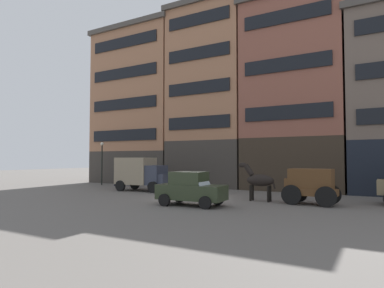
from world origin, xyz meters
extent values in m
plane|color=#605B56|center=(0.00, 0.00, 0.00)|extent=(120.00, 120.00, 0.00)
cube|color=#38332D|center=(-11.81, 10.32, 1.65)|extent=(9.55, 6.46, 3.30)
cube|color=#9E6B4C|center=(-11.81, 10.32, 9.58)|extent=(9.55, 6.46, 12.57)
cube|color=#47423D|center=(-11.81, 10.32, 16.12)|extent=(10.05, 6.96, 0.50)
cube|color=black|center=(-11.81, 7.03, 4.87)|extent=(8.02, 0.12, 1.10)
cube|color=black|center=(-11.81, 7.03, 8.01)|extent=(8.02, 0.12, 1.10)
cube|color=black|center=(-11.81, 7.03, 11.15)|extent=(8.02, 0.12, 1.10)
cube|color=black|center=(-11.81, 7.03, 14.30)|extent=(8.02, 0.12, 1.10)
cube|color=#38332D|center=(-3.30, 10.32, 2.07)|extent=(7.17, 6.46, 4.14)
cube|color=#9E6B4C|center=(-3.30, 10.32, 10.29)|extent=(7.17, 6.46, 12.29)
cube|color=#47423D|center=(-3.30, 10.32, 16.68)|extent=(7.67, 6.96, 0.50)
cube|color=black|center=(-3.30, 7.03, 5.68)|extent=(6.03, 0.12, 1.10)
cube|color=black|center=(-3.30, 7.03, 8.75)|extent=(6.03, 0.12, 1.10)
cube|color=black|center=(-3.30, 7.03, 11.83)|extent=(6.03, 0.12, 1.10)
cube|color=black|center=(-3.30, 7.03, 14.90)|extent=(6.03, 0.12, 1.10)
cube|color=#33281E|center=(4.36, 10.32, 2.10)|extent=(7.84, 6.46, 4.20)
cube|color=brown|center=(4.36, 10.32, 9.77)|extent=(7.84, 6.46, 11.14)
cube|color=#47423D|center=(4.36, 10.32, 15.59)|extent=(8.34, 6.96, 0.50)
cube|color=black|center=(4.36, 7.03, 6.05)|extent=(6.59, 0.12, 1.10)
cube|color=black|center=(4.36, 7.03, 9.77)|extent=(6.59, 0.12, 1.10)
cube|color=black|center=(4.36, 7.03, 13.48)|extent=(6.59, 0.12, 1.10)
cube|color=brown|center=(7.08, 1.08, 0.70)|extent=(2.77, 1.45, 0.36)
cube|color=brown|center=(7.08, 1.08, 1.43)|extent=(2.35, 1.23, 1.10)
cube|color=brown|center=(5.93, 1.15, 1.18)|extent=(0.46, 1.06, 0.50)
cylinder|color=black|center=(6.14, 0.43, 0.55)|extent=(1.10, 0.14, 1.10)
cylinder|color=black|center=(6.22, 1.84, 0.55)|extent=(1.10, 0.14, 1.10)
cylinder|color=black|center=(7.94, 0.33, 0.55)|extent=(1.10, 0.14, 1.10)
cylinder|color=black|center=(8.01, 1.74, 0.55)|extent=(1.10, 0.14, 1.10)
ellipsoid|color=black|center=(4.18, 1.08, 1.25)|extent=(1.73, 0.69, 0.70)
cylinder|color=black|center=(3.45, 1.12, 1.85)|extent=(0.68, 0.36, 0.76)
ellipsoid|color=black|center=(3.06, 1.15, 2.15)|extent=(0.57, 0.27, 0.30)
cylinder|color=black|center=(4.98, 1.04, 1.10)|extent=(0.27, 0.11, 0.65)
cylinder|color=black|center=(3.62, 0.94, 0.47)|extent=(0.14, 0.14, 0.95)
cylinder|color=black|center=(3.64, 1.29, 0.47)|extent=(0.14, 0.14, 0.95)
cylinder|color=black|center=(4.72, 0.87, 0.47)|extent=(0.14, 0.14, 0.95)
cylinder|color=black|center=(4.74, 1.23, 0.47)|extent=(0.14, 0.14, 0.95)
cube|color=#333847|center=(-4.73, 2.66, 1.27)|extent=(1.50, 1.78, 1.50)
cube|color=#333847|center=(-4.04, 2.70, 0.97)|extent=(0.98, 1.50, 0.80)
cube|color=gray|center=(-6.53, 2.55, 1.57)|extent=(2.91, 2.06, 2.10)
cube|color=silver|center=(-4.29, 2.69, 1.52)|extent=(0.27, 1.37, 0.64)
cylinder|color=black|center=(-4.34, 3.64, 0.42)|extent=(0.85, 0.27, 0.84)
cylinder|color=black|center=(-4.23, 1.74, 0.42)|extent=(0.85, 0.27, 0.84)
cylinder|color=black|center=(-7.34, 3.46, 0.42)|extent=(0.85, 0.27, 0.84)
cylinder|color=black|center=(-7.22, 1.56, 0.42)|extent=(0.85, 0.27, 0.84)
cube|color=#2D3823|center=(1.49, -2.51, 0.73)|extent=(3.78, 1.79, 0.80)
cube|color=#2D3823|center=(1.34, -2.52, 1.48)|extent=(1.87, 1.53, 0.70)
cube|color=silver|center=(2.19, -2.48, 1.35)|extent=(0.40, 1.33, 0.56)
cylinder|color=black|center=(2.65, -1.61, 0.33)|extent=(0.67, 0.21, 0.66)
cylinder|color=black|center=(2.73, -3.29, 0.33)|extent=(0.67, 0.21, 0.66)
cylinder|color=black|center=(0.25, -1.74, 0.33)|extent=(0.67, 0.21, 0.66)
cylinder|color=black|center=(0.34, -3.41, 0.33)|extent=(0.67, 0.21, 0.66)
cylinder|color=black|center=(-11.05, 5.07, 0.42)|extent=(0.16, 0.16, 0.85)
cylinder|color=black|center=(-10.85, 5.07, 0.42)|extent=(0.16, 0.16, 0.85)
cylinder|color=black|center=(-10.95, 5.07, 1.16)|extent=(0.45, 0.45, 0.62)
sphere|color=tan|center=(-10.95, 5.07, 1.60)|extent=(0.22, 0.22, 0.22)
cylinder|color=black|center=(-10.95, 5.07, 1.70)|extent=(0.28, 0.28, 0.02)
cylinder|color=black|center=(-10.95, 5.07, 1.75)|extent=(0.18, 0.18, 0.09)
cylinder|color=black|center=(-12.89, 5.25, 1.90)|extent=(0.12, 0.12, 3.80)
sphere|color=silver|center=(-12.89, 5.25, 3.96)|extent=(0.32, 0.32, 0.32)
camera|label=1|loc=(10.41, -18.12, 2.56)|focal=30.87mm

